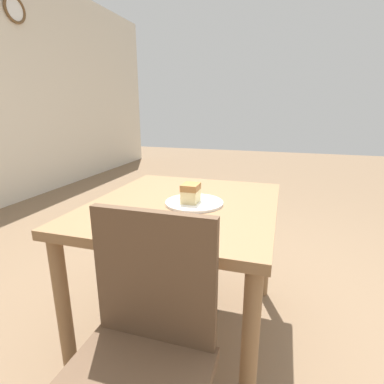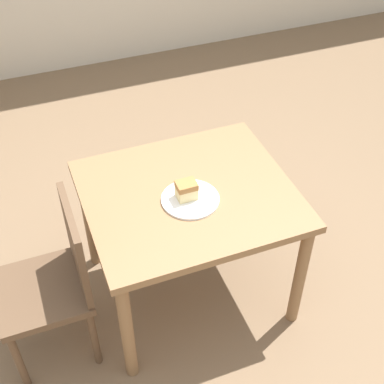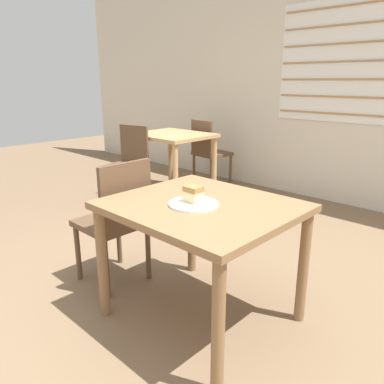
% 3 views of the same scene
% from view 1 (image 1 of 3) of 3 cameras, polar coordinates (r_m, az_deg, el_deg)
% --- Properties ---
extents(ground_plane, '(14.00, 14.00, 0.00)m').
position_cam_1_polar(ground_plane, '(1.71, 8.86, -26.77)').
color(ground_plane, '#7A6047').
extents(dining_table_near, '(0.98, 0.86, 0.72)m').
position_cam_1_polar(dining_table_near, '(1.47, -1.53, -5.68)').
color(dining_table_near, olive).
rests_on(dining_table_near, ground_plane).
extents(chair_near_window, '(0.41, 0.41, 0.87)m').
position_cam_1_polar(chair_near_window, '(0.97, -10.10, -28.65)').
color(chair_near_window, brown).
rests_on(chair_near_window, ground_plane).
extents(plate, '(0.27, 0.27, 0.01)m').
position_cam_1_polar(plate, '(1.40, 0.43, -2.05)').
color(plate, white).
rests_on(plate, dining_table_near).
extents(cake_slice, '(0.09, 0.07, 0.09)m').
position_cam_1_polar(cake_slice, '(1.38, -0.25, -0.18)').
color(cake_slice, beige).
rests_on(cake_slice, plate).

